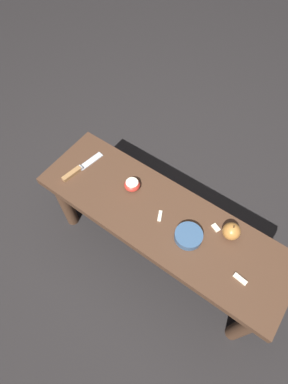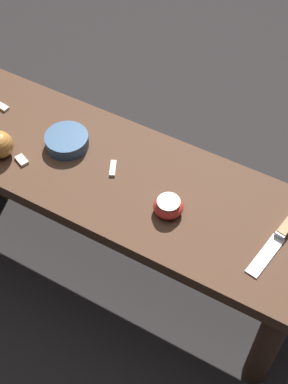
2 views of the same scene
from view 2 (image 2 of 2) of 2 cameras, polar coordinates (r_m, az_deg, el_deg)
ground_plane at (r=1.81m, az=-2.89°, el=-7.39°), size 8.00×8.00×0.00m
wooden_bench at (r=1.50m, az=-3.47°, el=0.07°), size 1.21×0.38×0.47m
knife at (r=1.34m, az=14.74°, el=-3.96°), size 0.07×0.24×0.02m
apple_cut at (r=1.32m, az=2.61°, el=-1.53°), size 0.07×0.07×0.04m
apple_slice_near_knife at (r=1.48m, az=-12.91°, el=3.33°), size 0.04×0.04×0.01m
apple_slice_center at (r=1.42m, az=-3.33°, el=2.54°), size 0.04×0.05×0.01m
apple_slice_near_bowl at (r=1.64m, az=-15.11°, el=8.88°), size 0.06×0.03×0.01m
bowl at (r=1.48m, az=-8.23°, el=5.43°), size 0.12×0.12×0.04m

